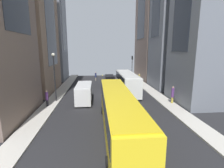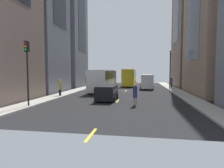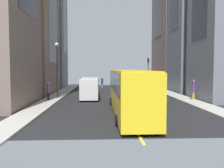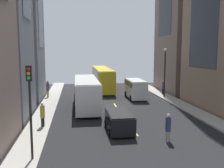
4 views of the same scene
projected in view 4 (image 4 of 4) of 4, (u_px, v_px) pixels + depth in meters
name	position (u px, v px, depth m)	size (l,w,h in m)	color
ground_plane	(115.00, 105.00, 31.28)	(41.88, 41.88, 0.00)	black
sidewalk_west	(48.00, 107.00, 30.17)	(2.03, 44.00, 0.15)	#B2ADA3
sidewalk_east	(178.00, 103.00, 32.37)	(2.03, 44.00, 0.15)	#B2ADA3
lane_stripe_1	(135.00, 132.00, 20.97)	(0.16, 2.00, 0.01)	yellow
lane_stripe_2	(115.00, 105.00, 31.28)	(0.16, 2.00, 0.01)	yellow
lane_stripe_3	(105.00, 92.00, 41.59)	(0.16, 2.00, 0.01)	yellow
lane_stripe_4	(99.00, 83.00, 51.90)	(0.16, 2.00, 0.01)	yellow
city_bus_white	(86.00, 90.00, 29.70)	(2.80, 11.02, 3.35)	silver
streetcar_yellow	(102.00, 77.00, 44.12)	(2.70, 14.86, 3.59)	yellow
delivery_van_white	(136.00, 88.00, 35.56)	(2.25, 5.45, 2.58)	white
car_black_0	(119.00, 120.00, 21.11)	(2.08, 4.24, 1.60)	black
pedestrian_walking_far	(168.00, 127.00, 18.74)	(0.39, 0.39, 2.06)	gray
pedestrian_waiting_curb	(163.00, 87.00, 37.98)	(0.37, 0.37, 2.06)	black
pedestrian_crossing_near	(42.00, 114.00, 21.97)	(0.39, 0.39, 2.02)	black
pedestrian_crossing_mid	(48.00, 88.00, 35.85)	(0.38, 0.38, 2.29)	gold
traffic_light_near_corner	(30.00, 94.00, 14.97)	(0.32, 0.44, 5.57)	black
streetlamp_near	(165.00, 67.00, 35.35)	(0.44, 0.44, 6.68)	black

